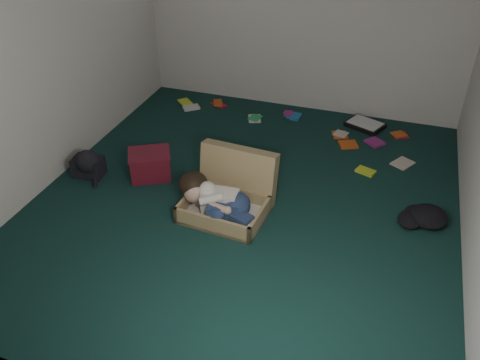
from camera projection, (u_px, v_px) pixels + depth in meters
The scene contains 11 objects.
floor at pixel (245, 201), 4.98m from camera, with size 4.50×4.50×0.00m, color #0F2C28.
wall_back at pixel (304, 7), 6.02m from camera, with size 4.50×4.50×0.00m, color silver.
wall_front at pixel (103, 246), 2.48m from camera, with size 4.50×4.50×0.00m, color silver.
wall_left at pixel (44, 50), 4.78m from camera, with size 4.50×4.50×0.00m, color silver.
suitcase at pixel (230, 194), 4.80m from camera, with size 0.81×0.79×0.56m.
person at pixel (216, 200), 4.65m from camera, with size 0.81×0.44×0.35m.
maroon_bin at pixel (150, 165), 5.27m from camera, with size 0.53×0.50×0.29m.
backpack at pixel (88, 166), 5.31m from camera, with size 0.38×0.30×0.23m, color black, non-canonical shape.
clothing_pile at pixel (416, 215), 4.71m from camera, with size 0.39×0.32×0.12m, color black, non-canonical shape.
paper_tray at pixel (365, 125), 6.25m from camera, with size 0.51×0.46×0.06m.
book_scatter at pixel (306, 128), 6.22m from camera, with size 3.05×1.27×0.02m.
Camera 1 is at (1.23, -3.82, 2.96)m, focal length 38.00 mm.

